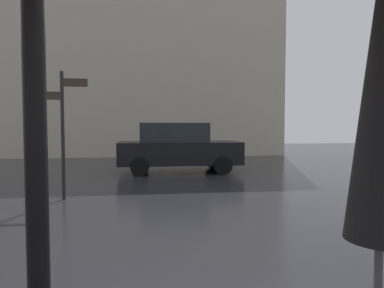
{
  "coord_description": "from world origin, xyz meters",
  "views": [
    {
      "loc": [
        0.86,
        -2.14,
        1.63
      ],
      "look_at": [
        1.83,
        5.13,
        1.27
      ],
      "focal_mm": 31.18,
      "sensor_mm": 36.0,
      "label": 1
    }
  ],
  "objects": [
    {
      "name": "street_signpost",
      "position": [
        -1.04,
        5.7,
        1.76
      ],
      "size": [
        1.08,
        0.08,
        2.89
      ],
      "color": "black",
      "rests_on": "ground"
    },
    {
      "name": "building_block",
      "position": [
        0.0,
        17.46,
        6.83
      ],
      "size": [
        17.43,
        2.41,
        13.66
      ],
      "primitive_type": "cube",
      "color": "#B2A893",
      "rests_on": "ground"
    },
    {
      "name": "parked_car_left",
      "position": [
        1.95,
        9.98,
        0.92
      ],
      "size": [
        4.37,
        2.05,
        1.79
      ],
      "rotation": [
        0.0,
        0.0,
        3.33
      ],
      "color": "black",
      "rests_on": "ground"
    },
    {
      "name": "folded_patio_umbrella_near",
      "position": [
        1.87,
        -0.81,
        1.71
      ],
      "size": [
        0.46,
        0.46,
        2.58
      ],
      "color": "black",
      "rests_on": "ground"
    }
  ]
}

